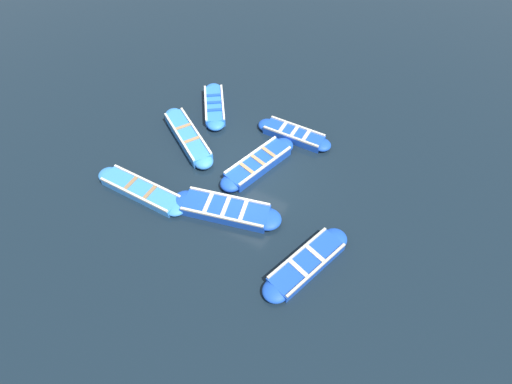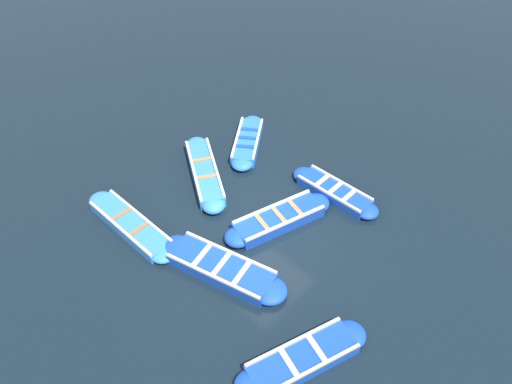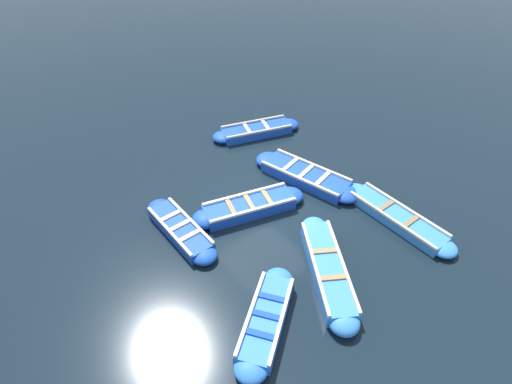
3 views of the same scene
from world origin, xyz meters
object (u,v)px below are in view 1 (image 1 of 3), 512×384
Objects in this scene: boat_alongside at (306,264)px; boat_outer_right at (141,191)px; boat_inner_gap at (215,106)px; boat_outer_left at (188,137)px; boat_stern_in at (258,164)px; boat_mid_row at (226,210)px; boat_centre at (294,135)px.

boat_alongside reaches higher than boat_outer_right.
boat_inner_gap reaches higher than boat_outer_right.
boat_outer_left is at bearing 65.76° from boat_alongside.
boat_stern_in is (2.97, 3.31, 0.03)m from boat_alongside.
boat_mid_row is (0.56, 3.27, 0.01)m from boat_alongside.
boat_stern_in is 1.01× the size of boat_outer_left.
boat_stern_in reaches higher than boat_mid_row.
boat_mid_row reaches higher than boat_outer_right.
boat_outer_right is at bearing -178.11° from boat_inner_gap.
boat_stern_in is at bearing 166.58° from boat_centre.
boat_alongside is 1.21× the size of boat_inner_gap.
boat_stern_in is (-2.08, -3.24, 0.01)m from boat_inner_gap.
boat_mid_row reaches higher than boat_centre.
boat_centre is 0.83× the size of boat_outer_right.
boat_alongside is 0.94× the size of boat_outer_right.
boat_centre is 1.07× the size of boat_inner_gap.
boat_stern_in is at bearing 48.06° from boat_alongside.
boat_mid_row is at bearing -179.04° from boat_stern_in.
boat_outer_right is 1.06× the size of boat_outer_left.
boat_outer_left is at bearing 91.32° from boat_stern_in.
boat_inner_gap is at bearing 90.31° from boat_centre.
boat_mid_row is 5.56m from boat_inner_gap.
boat_stern_in reaches higher than boat_inner_gap.
boat_outer_right is 1.29× the size of boat_inner_gap.
boat_outer_right is 4.37m from boat_stern_in.
boat_stern_in reaches higher than boat_alongside.
boat_mid_row is at bearing -126.37° from boat_outer_left.
boat_inner_gap reaches higher than boat_alongside.
boat_centre is 2.16m from boat_stern_in.
boat_inner_gap is (5.19, 0.17, 0.03)m from boat_outer_right.
boat_centre is at bearing -59.13° from boat_outer_left.
boat_outer_right is (-5.21, 3.57, -0.01)m from boat_centre.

